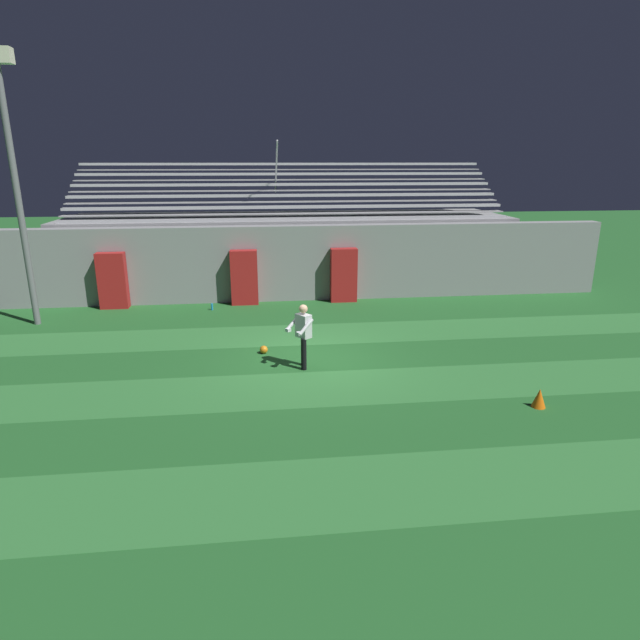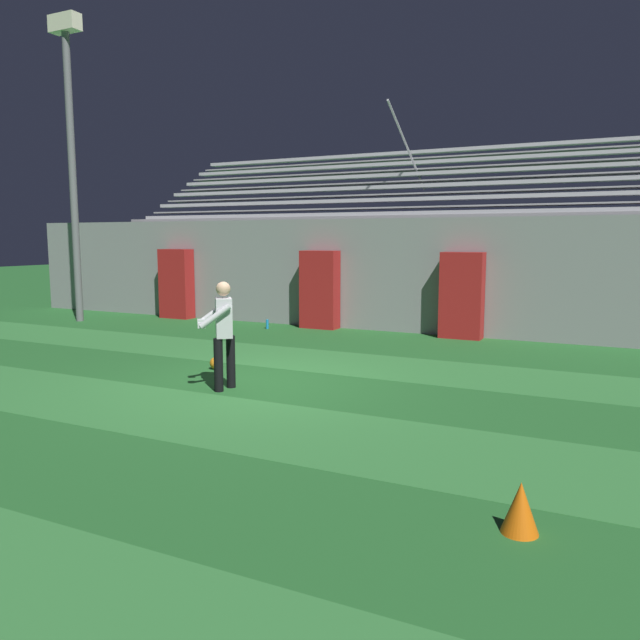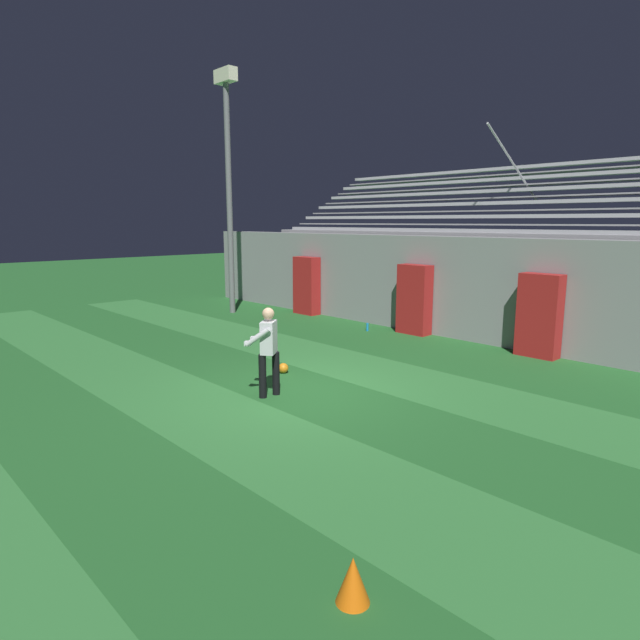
{
  "view_description": "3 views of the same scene",
  "coord_description": "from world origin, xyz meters",
  "px_view_note": "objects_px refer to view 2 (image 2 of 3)",
  "views": [
    {
      "loc": [
        -1.29,
        -13.36,
        5.12
      ],
      "look_at": [
        0.28,
        0.18,
        1.02
      ],
      "focal_mm": 30.0,
      "sensor_mm": 36.0,
      "label": 1
    },
    {
      "loc": [
        5.27,
        -8.37,
        2.33
      ],
      "look_at": [
        0.42,
        1.42,
        0.88
      ],
      "focal_mm": 35.0,
      "sensor_mm": 36.0,
      "label": 2
    },
    {
      "loc": [
        7.37,
        -6.45,
        3.21
      ],
      "look_at": [
        -0.77,
        1.22,
        1.14
      ],
      "focal_mm": 30.0,
      "sensor_mm": 36.0,
      "label": 3
    }
  ],
  "objects_px": {
    "traffic_cone": "(520,508)",
    "water_bottle": "(267,324)",
    "soccer_ball": "(216,363)",
    "padding_pillar_far_left": "(176,284)",
    "floodlight_pole": "(70,132)",
    "padding_pillar_gate_left": "(320,290)",
    "goalkeeper": "(223,328)",
    "padding_pillar_gate_right": "(462,296)"
  },
  "relations": [
    {
      "from": "traffic_cone",
      "to": "water_bottle",
      "type": "height_order",
      "value": "traffic_cone"
    },
    {
      "from": "soccer_ball",
      "to": "padding_pillar_far_left",
      "type": "bearing_deg",
      "value": 134.29
    },
    {
      "from": "floodlight_pole",
      "to": "traffic_cone",
      "type": "bearing_deg",
      "value": -30.29
    },
    {
      "from": "floodlight_pole",
      "to": "water_bottle",
      "type": "relative_size",
      "value": 34.1
    },
    {
      "from": "padding_pillar_gate_left",
      "to": "goalkeeper",
      "type": "height_order",
      "value": "padding_pillar_gate_left"
    },
    {
      "from": "padding_pillar_gate_left",
      "to": "padding_pillar_far_left",
      "type": "relative_size",
      "value": 1.0
    },
    {
      "from": "floodlight_pole",
      "to": "traffic_cone",
      "type": "relative_size",
      "value": 19.48
    },
    {
      "from": "water_bottle",
      "to": "padding_pillar_gate_left",
      "type": "bearing_deg",
      "value": 31.21
    },
    {
      "from": "padding_pillar_gate_left",
      "to": "soccer_ball",
      "type": "distance_m",
      "value": 5.49
    },
    {
      "from": "water_bottle",
      "to": "goalkeeper",
      "type": "bearing_deg",
      "value": -64.76
    },
    {
      "from": "soccer_ball",
      "to": "floodlight_pole",
      "type": "bearing_deg",
      "value": 153.49
    },
    {
      "from": "traffic_cone",
      "to": "padding_pillar_gate_left",
      "type": "bearing_deg",
      "value": 124.41
    },
    {
      "from": "floodlight_pole",
      "to": "water_bottle",
      "type": "bearing_deg",
      "value": 10.76
    },
    {
      "from": "padding_pillar_far_left",
      "to": "floodlight_pole",
      "type": "height_order",
      "value": "floodlight_pole"
    },
    {
      "from": "padding_pillar_gate_right",
      "to": "traffic_cone",
      "type": "xyz_separation_m",
      "value": [
        2.77,
        -9.41,
        -0.79
      ]
    },
    {
      "from": "padding_pillar_far_left",
      "to": "floodlight_pole",
      "type": "xyz_separation_m",
      "value": [
        -2.03,
        -1.75,
        4.16
      ]
    },
    {
      "from": "padding_pillar_far_left",
      "to": "floodlight_pole",
      "type": "relative_size",
      "value": 0.24
    },
    {
      "from": "floodlight_pole",
      "to": "goalkeeper",
      "type": "distance_m",
      "value": 10.44
    },
    {
      "from": "goalkeeper",
      "to": "water_bottle",
      "type": "distance_m",
      "value": 6.52
    },
    {
      "from": "padding_pillar_far_left",
      "to": "water_bottle",
      "type": "bearing_deg",
      "value": -11.39
    },
    {
      "from": "goalkeeper",
      "to": "traffic_cone",
      "type": "height_order",
      "value": "goalkeeper"
    },
    {
      "from": "water_bottle",
      "to": "padding_pillar_far_left",
      "type": "bearing_deg",
      "value": 168.61
    },
    {
      "from": "floodlight_pole",
      "to": "soccer_ball",
      "type": "bearing_deg",
      "value": -26.51
    },
    {
      "from": "padding_pillar_gate_left",
      "to": "traffic_cone",
      "type": "relative_size",
      "value": 4.76
    },
    {
      "from": "padding_pillar_gate_right",
      "to": "traffic_cone",
      "type": "relative_size",
      "value": 4.76
    },
    {
      "from": "padding_pillar_gate_right",
      "to": "goalkeeper",
      "type": "relative_size",
      "value": 1.2
    },
    {
      "from": "traffic_cone",
      "to": "water_bottle",
      "type": "distance_m",
      "value": 11.56
    },
    {
      "from": "floodlight_pole",
      "to": "goalkeeper",
      "type": "relative_size",
      "value": 4.9
    },
    {
      "from": "padding_pillar_gate_right",
      "to": "floodlight_pole",
      "type": "relative_size",
      "value": 0.24
    },
    {
      "from": "padding_pillar_gate_right",
      "to": "soccer_ball",
      "type": "relative_size",
      "value": 9.08
    },
    {
      "from": "soccer_ball",
      "to": "traffic_cone",
      "type": "xyz_separation_m",
      "value": [
        5.84,
        -4.03,
        0.1
      ]
    },
    {
      "from": "goalkeeper",
      "to": "soccer_ball",
      "type": "height_order",
      "value": "goalkeeper"
    },
    {
      "from": "traffic_cone",
      "to": "water_bottle",
      "type": "relative_size",
      "value": 1.75
    },
    {
      "from": "goalkeeper",
      "to": "water_bottle",
      "type": "relative_size",
      "value": 6.96
    },
    {
      "from": "padding_pillar_gate_right",
      "to": "goalkeeper",
      "type": "xyz_separation_m",
      "value": [
        -2.08,
        -6.55,
        -0.04
      ]
    },
    {
      "from": "goalkeeper",
      "to": "soccer_ball",
      "type": "bearing_deg",
      "value": 130.38
    },
    {
      "from": "padding_pillar_gate_right",
      "to": "padding_pillar_far_left",
      "type": "bearing_deg",
      "value": 180.0
    },
    {
      "from": "traffic_cone",
      "to": "floodlight_pole",
      "type": "bearing_deg",
      "value": 149.71
    },
    {
      "from": "traffic_cone",
      "to": "water_bottle",
      "type": "xyz_separation_m",
      "value": [
        -7.61,
        8.71,
        -0.09
      ]
    },
    {
      "from": "soccer_ball",
      "to": "water_bottle",
      "type": "height_order",
      "value": "water_bottle"
    },
    {
      "from": "traffic_cone",
      "to": "padding_pillar_gate_right",
      "type": "bearing_deg",
      "value": 106.42
    },
    {
      "from": "padding_pillar_gate_left",
      "to": "padding_pillar_far_left",
      "type": "xyz_separation_m",
      "value": [
        -4.65,
        0.0,
        0.0
      ]
    }
  ]
}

